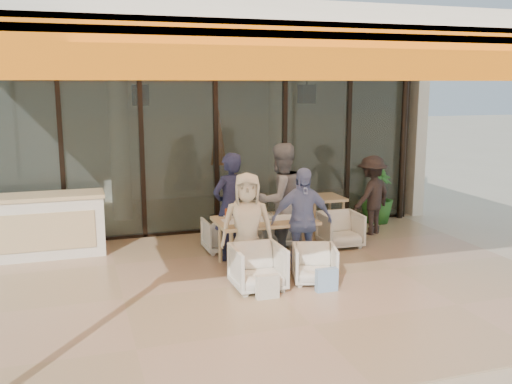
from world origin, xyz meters
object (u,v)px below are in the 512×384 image
(chair_far_left, at_px, (223,233))
(diner_navy, at_px, (230,207))
(diner_grey, at_px, (280,200))
(side_chair, at_px, (340,228))
(dining_table, at_px, (264,223))
(diner_periwinkle, at_px, (302,221))
(chair_near_right, at_px, (315,263))
(diner_cream, at_px, (247,226))
(potted_palm, at_px, (377,194))
(host_counter, at_px, (46,225))
(chair_far_right, at_px, (270,228))
(chair_near_left, at_px, (258,265))
(standing_woman, at_px, (372,196))
(side_table, at_px, (323,202))

(chair_far_left, height_order, diner_navy, diner_navy)
(chair_far_left, distance_m, diner_grey, 1.15)
(diner_navy, relative_size, side_chair, 2.56)
(dining_table, distance_m, diner_periwinkle, 0.63)
(dining_table, bearing_deg, diner_navy, 132.85)
(chair_near_right, height_order, diner_cream, diner_cream)
(diner_cream, xyz_separation_m, potted_palm, (3.44, 2.34, -0.18))
(diner_navy, relative_size, potted_palm, 1.45)
(host_counter, height_order, diner_cream, diner_cream)
(chair_far_left, bearing_deg, diner_navy, 88.84)
(diner_grey, distance_m, diner_cream, 1.24)
(chair_far_left, relative_size, chair_far_right, 0.95)
(diner_grey, height_order, diner_cream, diner_grey)
(chair_far_left, relative_size, chair_near_left, 0.90)
(standing_woman, bearing_deg, diner_grey, -7.63)
(diner_periwinkle, xyz_separation_m, side_chair, (1.15, 1.03, -0.45))
(chair_far_left, bearing_deg, side_table, -170.40)
(host_counter, distance_m, standing_woman, 5.69)
(chair_near_right, distance_m, diner_periwinkle, 0.70)
(chair_near_left, distance_m, standing_woman, 3.59)
(diner_navy, bearing_deg, chair_near_right, 99.39)
(side_chair, bearing_deg, diner_grey, -171.74)
(diner_navy, xyz_separation_m, side_table, (1.99, 0.88, -0.22))
(chair_near_right, distance_m, diner_navy, 1.73)
(chair_far_right, xyz_separation_m, potted_palm, (2.60, 0.94, 0.26))
(side_table, bearing_deg, diner_navy, -156.20)
(chair_far_right, height_order, diner_periwinkle, diner_periwinkle)
(dining_table, distance_m, chair_far_left, 1.10)
(chair_far_left, bearing_deg, dining_table, 112.41)
(side_chair, bearing_deg, potted_palm, 44.04)
(potted_palm, bearing_deg, diner_cream, -145.78)
(chair_far_right, bearing_deg, diner_periwinkle, 80.77)
(host_counter, bearing_deg, side_chair, -10.91)
(standing_woman, bearing_deg, chair_far_left, -22.50)
(diner_grey, distance_m, side_table, 1.47)
(standing_woman, bearing_deg, chair_far_right, -20.91)
(host_counter, bearing_deg, dining_table, -25.04)
(chair_far_right, distance_m, potted_palm, 2.78)
(chair_far_left, bearing_deg, diner_cream, 88.84)
(host_counter, relative_size, side_table, 2.48)
(host_counter, height_order, dining_table, host_counter)
(diner_navy, relative_size, diner_periwinkle, 1.09)
(side_table, height_order, potted_palm, potted_palm)
(diner_periwinkle, relative_size, side_table, 2.12)
(chair_near_right, bearing_deg, chair_far_right, 106.45)
(host_counter, relative_size, chair_near_left, 2.68)
(host_counter, relative_size, standing_woman, 1.25)
(side_table, bearing_deg, dining_table, -140.06)
(dining_table, height_order, chair_far_right, dining_table)
(dining_table, relative_size, diner_grey, 0.81)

